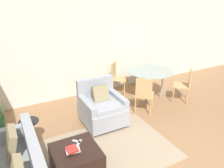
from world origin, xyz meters
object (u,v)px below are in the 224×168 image
tv_remote_secondary (79,143)px  dining_chair_near_left (144,93)px  side_table (30,129)px  dining_chair_near_right (186,83)px  dining_chair_far_left (117,76)px  armchair (102,108)px  dining_table (150,73)px  ottoman (76,160)px  book_stack (72,150)px  potted_plant (5,138)px  tv_remote_primary (77,141)px

tv_remote_secondary → dining_chair_near_left: size_ratio=0.17×
side_table → dining_chair_near_right: 3.92m
dining_chair_near_right → dining_chair_far_left: same height
armchair → dining_chair_near_right: bearing=-1.2°
dining_table → dining_chair_near_left: (-0.66, -0.66, -0.17)m
armchair → ottoman: armchair is taller
armchair → dining_table: size_ratio=0.78×
ottoman → book_stack: bearing=-151.5°
armchair → dining_chair_near_left: armchair is taller
tv_remote_secondary → potted_plant: potted_plant is taller
armchair → tv_remote_secondary: 1.34m
side_table → dining_chair_near_left: (2.60, 0.08, 0.14)m
dining_chair_near_right → tv_remote_secondary: bearing=-163.8°
tv_remote_primary → side_table: 1.02m
armchair → ottoman: (-0.99, -1.14, -0.13)m
armchair → tv_remote_primary: 1.32m
ottoman → tv_remote_primary: 0.29m
book_stack → ottoman: bearing=28.5°
side_table → dining_chair_far_left: (2.60, 1.40, 0.14)m
tv_remote_primary → book_stack: bearing=-123.3°
book_stack → tv_remote_primary: size_ratio=1.60×
armchair → tv_remote_primary: bearing=-133.7°
book_stack → dining_chair_far_left: (2.13, 2.43, 0.05)m
armchair → dining_chair_near_left: 1.09m
dining_chair_near_left → dining_chair_near_right: bearing=0.0°
potted_plant → dining_chair_far_left: potted_plant is taller
dining_table → dining_chair_far_left: dining_chair_far_left is taller
book_stack → dining_chair_near_right: 3.62m
potted_plant → dining_chair_far_left: 3.31m
book_stack → dining_chair_far_left: dining_chair_far_left is taller
tv_remote_secondary → potted_plant: bearing=138.2°
tv_remote_primary → tv_remote_secondary: 0.06m
armchair → dining_chair_far_left: bearing=49.6°
dining_chair_near_right → dining_chair_far_left: 1.86m
dining_table → dining_chair_near_right: 0.95m
potted_plant → side_table: size_ratio=2.08×
armchair → dining_chair_far_left: (1.08, 1.27, 0.15)m
tv_remote_secondary → potted_plant: (-1.07, 0.95, -0.16)m
dining_table → dining_chair_near_right: dining_chair_near_right is taller
ottoman → dining_table: 3.27m
ottoman → dining_chair_far_left: (2.07, 2.40, 0.28)m
ottoman → side_table: (-0.53, 1.00, 0.14)m
dining_chair_near_right → tv_remote_primary: bearing=-164.8°
potted_plant → dining_chair_near_left: 3.04m
tv_remote_secondary → dining_chair_near_right: bearing=16.2°
ottoman → potted_plant: size_ratio=0.63×
ottoman → dining_chair_near_right: (3.39, 1.08, 0.28)m
dining_chair_near_left → book_stack: bearing=-152.4°
tv_remote_secondary → dining_chair_near_left: 2.19m
dining_chair_near_right → dining_chair_far_left: (-1.32, 1.32, 0.00)m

